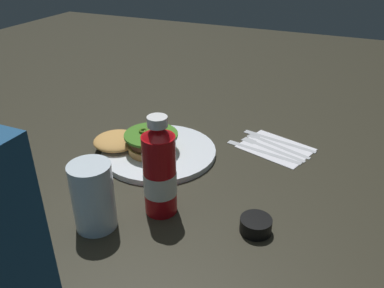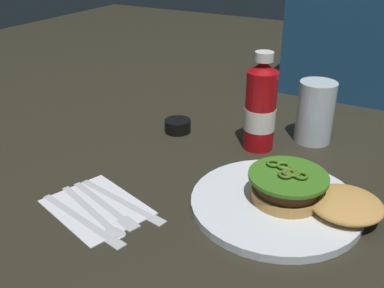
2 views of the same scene
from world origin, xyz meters
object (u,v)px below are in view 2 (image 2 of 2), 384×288
spoon_utensil (99,216)px  fork_utensil (109,207)px  dinner_plate (275,203)px  butter_knife (86,221)px  ketchup_bottle (260,108)px  burger_sandwich (308,193)px  water_glass (315,112)px  condiment_cup (178,126)px  napkin (97,207)px  steak_knife (126,202)px  diner_person (354,8)px

spoon_utensil → fork_utensil: same height
dinner_plate → butter_knife: dinner_plate is taller
dinner_plate → ketchup_bottle: bearing=119.0°
burger_sandwich → water_glass: (-0.06, 0.26, 0.03)m
dinner_plate → spoon_utensil: (-0.23, -0.17, -0.00)m
burger_sandwich → spoon_utensil: size_ratio=1.21×
burger_sandwich → ketchup_bottle: 0.24m
ketchup_bottle → fork_utensil: (-0.13, -0.33, -0.08)m
burger_sandwich → condiment_cup: size_ratio=3.65×
napkin → steak_knife: bearing=40.5°
ketchup_bottle → fork_utensil: 0.36m
dinner_plate → napkin: (-0.25, -0.14, -0.01)m
dinner_plate → fork_utensil: bearing=-149.3°
spoon_utensil → diner_person: diner_person is taller
ketchup_bottle → napkin: (-0.15, -0.34, -0.09)m
water_glass → steak_knife: 0.44m
dinner_plate → water_glass: bearing=93.4°
napkin → ketchup_bottle: bearing=66.1°
water_glass → condiment_cup: 0.30m
condiment_cup → steak_knife: (0.07, -0.29, -0.01)m
water_glass → spoon_utensil: size_ratio=0.74×
ketchup_bottle → spoon_utensil: (-0.13, -0.36, -0.08)m
dinner_plate → steak_knife: bearing=-152.5°
ketchup_bottle → fork_utensil: bearing=-111.2°
fork_utensil → spoon_utensil: bearing=-85.9°
water_glass → dinner_plate: bearing=-86.6°
condiment_cup → fork_utensil: bearing=-79.5°
burger_sandwich → steak_knife: size_ratio=1.09×
butter_knife → fork_utensil: size_ratio=1.14×
water_glass → diner_person: diner_person is taller
condiment_cup → spoon_utensil: size_ratio=0.33×
steak_knife → burger_sandwich: bearing=25.9°
diner_person → condiment_cup: bearing=-119.7°
butter_knife → diner_person: bearing=75.7°
ketchup_bottle → butter_knife: 0.41m
ketchup_bottle → butter_knife: ketchup_bottle is taller
ketchup_bottle → butter_knife: (-0.13, -0.38, -0.08)m
burger_sandwich → butter_knife: (-0.29, -0.20, -0.03)m
ketchup_bottle → diner_person: (0.07, 0.44, 0.14)m
butter_knife → spoon_utensil: size_ratio=1.13×
spoon_utensil → fork_utensil: bearing=94.1°
fork_utensil → napkin: bearing=-163.9°
ketchup_bottle → spoon_utensil: ketchup_bottle is taller
burger_sandwich → dinner_plate: bearing=-161.6°
burger_sandwich → water_glass: size_ratio=1.63×
dinner_plate → fork_utensil: 0.27m
burger_sandwich → condiment_cup: burger_sandwich is taller
dinner_plate → steak_knife: size_ratio=1.42×
napkin → spoon_utensil: 0.03m
diner_person → dinner_plate: bearing=-87.1°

